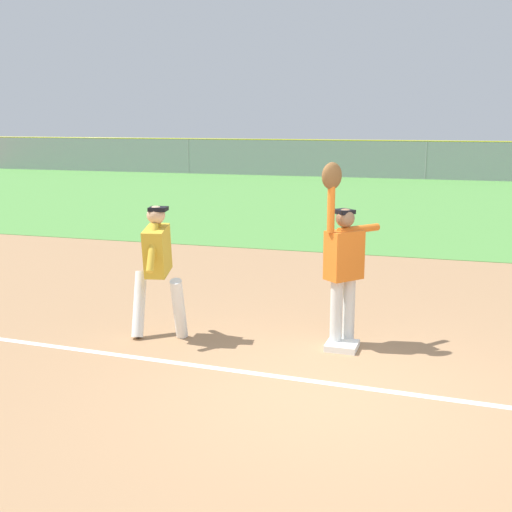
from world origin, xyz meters
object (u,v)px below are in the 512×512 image
fielder (343,258)px  parked_car_green (308,157)px  baseball (329,184)px  parked_car_tan (398,159)px  parked_car_blue (506,161)px  runner (158,263)px  first_base (342,346)px

fielder → parked_car_green: (-6.30, 27.79, -0.45)m
baseball → parked_car_green: 28.44m
parked_car_green → parked_car_tan: bearing=-2.7°
parked_car_tan → parked_car_blue: 5.37m
parked_car_blue → runner: bearing=-109.2°
baseball → parked_car_blue: 27.88m
baseball → parked_car_tan: bearing=92.6°
fielder → parked_car_blue: bearing=-56.8°
runner → parked_car_tan: bearing=78.0°
runner → baseball: baseball is taller
parked_car_tan → parked_car_green: bearing=176.1°
parked_car_green → parked_car_blue: 10.21m
parked_car_tan → first_base: bearing=-90.1°
fielder → parked_car_tan: (-1.45, 27.73, -0.45)m
fielder → parked_car_blue: fielder is taller
baseball → parked_car_blue: bearing=81.5°
parked_car_green → parked_car_tan: same height
fielder → baseball: fielder is taller
baseball → parked_car_green: (-6.10, 27.75, -1.34)m
fielder → runner: fielder is taller
parked_car_blue → fielder: bearing=-104.8°
runner → parked_car_blue: 28.66m
first_base → parked_car_green: (-6.34, 27.92, 0.63)m
first_base → parked_car_tan: 27.91m
fielder → parked_car_tan: bearing=-45.7°
parked_car_tan → parked_car_blue: same height
parked_car_green → parked_car_tan: size_ratio=0.99×
runner → baseball: bearing=1.5°
first_base → baseball: baseball is taller
parked_car_green → baseball: bearing=-79.6°
fielder → parked_car_blue: 27.87m
first_base → fielder: bearing=107.1°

